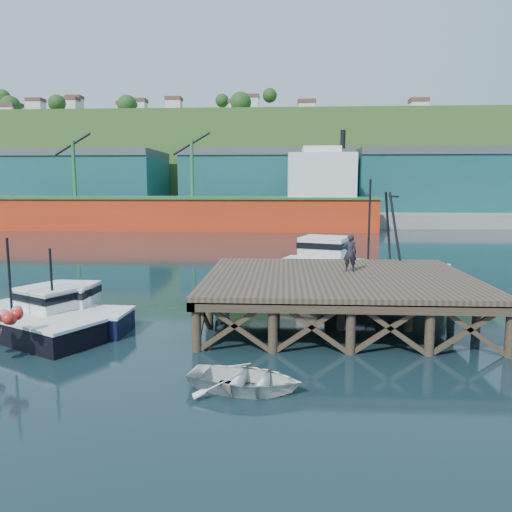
# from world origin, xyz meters

# --- Properties ---
(ground) EXTENTS (300.00, 300.00, 0.00)m
(ground) POSITION_xyz_m (0.00, 0.00, 0.00)
(ground) COLOR black
(ground) RESTS_ON ground
(wharf) EXTENTS (12.00, 10.00, 2.62)m
(wharf) POSITION_xyz_m (5.50, -0.19, 1.94)
(wharf) COLOR brown
(wharf) RESTS_ON ground
(far_quay) EXTENTS (160.00, 40.00, 2.00)m
(far_quay) POSITION_xyz_m (0.00, 70.00, 1.00)
(far_quay) COLOR gray
(far_quay) RESTS_ON ground
(warehouse_left) EXTENTS (32.00, 16.00, 9.00)m
(warehouse_left) POSITION_xyz_m (-35.00, 65.00, 6.50)
(warehouse_left) COLOR #1B5B59
(warehouse_left) RESTS_ON far_quay
(warehouse_mid) EXTENTS (28.00, 16.00, 9.00)m
(warehouse_mid) POSITION_xyz_m (0.00, 65.00, 6.50)
(warehouse_mid) COLOR #1B5B59
(warehouse_mid) RESTS_ON far_quay
(warehouse_right) EXTENTS (30.00, 16.00, 9.00)m
(warehouse_right) POSITION_xyz_m (30.00, 65.00, 6.50)
(warehouse_right) COLOR #1B5B59
(warehouse_right) RESTS_ON far_quay
(cargo_ship) EXTENTS (55.50, 10.00, 13.75)m
(cargo_ship) POSITION_xyz_m (-8.46, 48.00, 3.31)
(cargo_ship) COLOR red
(cargo_ship) RESTS_ON ground
(hillside) EXTENTS (220.00, 50.00, 22.00)m
(hillside) POSITION_xyz_m (0.00, 100.00, 11.00)
(hillside) COLOR #2D511E
(hillside) RESTS_ON ground
(boat_navy) EXTENTS (5.94, 3.26, 3.65)m
(boat_navy) POSITION_xyz_m (-6.36, -2.31, 0.73)
(boat_navy) COLOR black
(boat_navy) RESTS_ON ground
(boat_black) EXTENTS (7.08, 6.06, 4.15)m
(boat_black) POSITION_xyz_m (-7.21, -3.14, 0.76)
(boat_black) COLOR black
(boat_black) RESTS_ON ground
(trawler) EXTENTS (10.35, 6.61, 6.53)m
(trawler) POSITION_xyz_m (7.28, 6.50, 1.35)
(trawler) COLOR #C9BE82
(trawler) RESTS_ON ground
(dinghy) EXTENTS (3.99, 3.24, 0.73)m
(dinghy) POSITION_xyz_m (1.88, -8.21, 0.36)
(dinghy) COLOR silver
(dinghy) RESTS_ON ground
(dockworker) EXTENTS (0.65, 0.44, 1.77)m
(dockworker) POSITION_xyz_m (6.15, 1.01, 3.01)
(dockworker) COLOR black
(dockworker) RESTS_ON wharf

